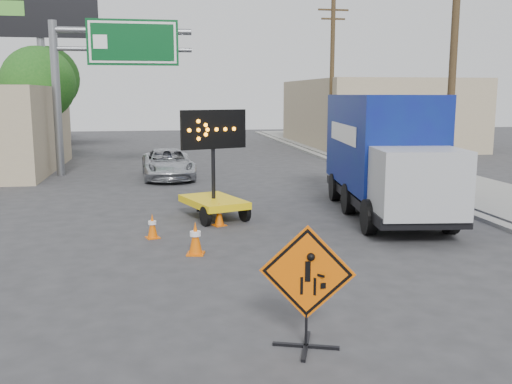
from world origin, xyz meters
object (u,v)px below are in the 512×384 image
object	(u,v)px
construction_sign	(307,284)
box_truck	(384,161)
arrow_board	(214,195)
pickup_truck	(168,164)

from	to	relation	value
construction_sign	box_truck	distance (m)	9.96
construction_sign	box_truck	bearing A→B (deg)	80.78
construction_sign	box_truck	xyz separation A→B (m)	(4.71, 8.74, 0.68)
construction_sign	arrow_board	size ratio (longest dim) A/B	0.57
arrow_board	pickup_truck	world-z (taller)	arrow_board
box_truck	pickup_truck	bearing A→B (deg)	133.28
construction_sign	arrow_board	xyz separation A→B (m)	(-0.47, 8.93, -0.25)
arrow_board	construction_sign	bearing A→B (deg)	-106.31
pickup_truck	box_truck	xyz separation A→B (m)	(6.36, -8.68, 1.00)
arrow_board	box_truck	world-z (taller)	box_truck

